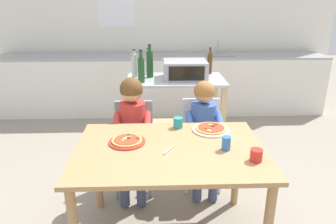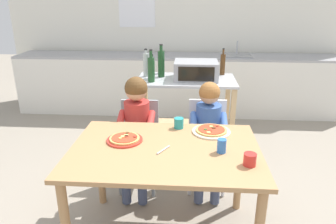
{
  "view_description": "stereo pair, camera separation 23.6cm",
  "coord_description": "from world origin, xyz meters",
  "px_view_note": "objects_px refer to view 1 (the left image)",
  "views": [
    {
      "loc": [
        -0.08,
        -1.92,
        1.71
      ],
      "look_at": [
        0.0,
        0.3,
        0.89
      ],
      "focal_mm": 33.78,
      "sensor_mm": 36.0,
      "label": 1
    },
    {
      "loc": [
        0.15,
        -1.92,
        1.71
      ],
      "look_at": [
        0.0,
        0.3,
        0.89
      ],
      "focal_mm": 33.78,
      "sensor_mm": 36.0,
      "label": 2
    }
  ],
  "objects_px": {
    "toaster_oven": "(185,70)",
    "bottle_slim_sauce": "(148,63)",
    "bottle_squat_spirits": "(134,65)",
    "drinking_cup_red": "(256,155)",
    "bottle_brown_beer": "(150,63)",
    "serving_spoon": "(169,150)",
    "pizza_plate_cream": "(211,129)",
    "drinking_cup_teal": "(178,123)",
    "dining_chair_right": "(201,136)",
    "child_in_blue_striped_shirt": "(204,125)",
    "bottle_clear_vinegar": "(210,63)",
    "dining_table": "(170,161)",
    "drinking_cup_blue": "(226,143)",
    "bottle_tall_green_wine": "(142,70)",
    "dining_chair_left": "(134,140)",
    "bottle_dark_olive_oil": "(141,69)",
    "kitchen_island_cart": "(175,104)",
    "pizza_plate_red_rimmed": "(127,141)",
    "child_in_red_shirt": "(132,124)"
  },
  "relations": [
    {
      "from": "bottle_tall_green_wine",
      "to": "pizza_plate_red_rimmed",
      "type": "relative_size",
      "value": 1.04
    },
    {
      "from": "toaster_oven",
      "to": "child_in_red_shirt",
      "type": "distance_m",
      "value": 0.99
    },
    {
      "from": "child_in_red_shirt",
      "to": "child_in_blue_striped_shirt",
      "type": "height_order",
      "value": "child_in_red_shirt"
    },
    {
      "from": "dining_chair_right",
      "to": "drinking_cup_teal",
      "type": "distance_m",
      "value": 0.56
    },
    {
      "from": "drinking_cup_teal",
      "to": "serving_spoon",
      "type": "distance_m",
      "value": 0.4
    },
    {
      "from": "toaster_oven",
      "to": "serving_spoon",
      "type": "height_order",
      "value": "toaster_oven"
    },
    {
      "from": "kitchen_island_cart",
      "to": "serving_spoon",
      "type": "xyz_separation_m",
      "value": [
        -0.13,
        -1.41,
        0.16
      ]
    },
    {
      "from": "bottle_slim_sauce",
      "to": "child_in_blue_striped_shirt",
      "type": "xyz_separation_m",
      "value": [
        0.5,
        -0.98,
        -0.35
      ]
    },
    {
      "from": "kitchen_island_cart",
      "to": "toaster_oven",
      "type": "height_order",
      "value": "toaster_oven"
    },
    {
      "from": "bottle_brown_beer",
      "to": "bottle_squat_spirits",
      "type": "relative_size",
      "value": 1.17
    },
    {
      "from": "bottle_clear_vinegar",
      "to": "drinking_cup_teal",
      "type": "distance_m",
      "value": 1.33
    },
    {
      "from": "dining_chair_right",
      "to": "drinking_cup_red",
      "type": "xyz_separation_m",
      "value": [
        0.2,
        -0.94,
        0.3
      ]
    },
    {
      "from": "bottle_slim_sauce",
      "to": "child_in_blue_striped_shirt",
      "type": "distance_m",
      "value": 1.16
    },
    {
      "from": "dining_chair_left",
      "to": "pizza_plate_cream",
      "type": "height_order",
      "value": "dining_chair_left"
    },
    {
      "from": "kitchen_island_cart",
      "to": "dining_chair_right",
      "type": "relative_size",
      "value": 1.29
    },
    {
      "from": "dining_chair_right",
      "to": "serving_spoon",
      "type": "relative_size",
      "value": 5.79
    },
    {
      "from": "pizza_plate_cream",
      "to": "drinking_cup_teal",
      "type": "relative_size",
      "value": 3.52
    },
    {
      "from": "bottle_clear_vinegar",
      "to": "child_in_blue_striped_shirt",
      "type": "distance_m",
      "value": 1.05
    },
    {
      "from": "bottle_tall_green_wine",
      "to": "dining_chair_left",
      "type": "relative_size",
      "value": 0.33
    },
    {
      "from": "toaster_oven",
      "to": "bottle_slim_sauce",
      "type": "height_order",
      "value": "bottle_slim_sauce"
    },
    {
      "from": "serving_spoon",
      "to": "bottle_squat_spirits",
      "type": "bearing_deg",
      "value": 101.78
    },
    {
      "from": "drinking_cup_red",
      "to": "serving_spoon",
      "type": "relative_size",
      "value": 0.56
    },
    {
      "from": "bottle_slim_sauce",
      "to": "pizza_plate_cream",
      "type": "distance_m",
      "value": 1.43
    },
    {
      "from": "drinking_cup_red",
      "to": "dining_table",
      "type": "bearing_deg",
      "value": 159.97
    },
    {
      "from": "bottle_tall_green_wine",
      "to": "drinking_cup_blue",
      "type": "xyz_separation_m",
      "value": [
        0.61,
        -1.36,
        -0.19
      ]
    },
    {
      "from": "bottle_clear_vinegar",
      "to": "dining_chair_right",
      "type": "height_order",
      "value": "bottle_clear_vinegar"
    },
    {
      "from": "bottle_brown_beer",
      "to": "dining_chair_right",
      "type": "xyz_separation_m",
      "value": [
        0.48,
        -0.7,
        -0.55
      ]
    },
    {
      "from": "bottle_slim_sauce",
      "to": "drinking_cup_blue",
      "type": "distance_m",
      "value": 1.74
    },
    {
      "from": "bottle_brown_beer",
      "to": "serving_spoon",
      "type": "distance_m",
      "value": 1.52
    },
    {
      "from": "kitchen_island_cart",
      "to": "bottle_squat_spirits",
      "type": "distance_m",
      "value": 0.62
    },
    {
      "from": "bottle_tall_green_wine",
      "to": "dining_chair_right",
      "type": "relative_size",
      "value": 0.33
    },
    {
      "from": "pizza_plate_cream",
      "to": "bottle_clear_vinegar",
      "type": "bearing_deg",
      "value": 81.7
    },
    {
      "from": "pizza_plate_cream",
      "to": "drinking_cup_blue",
      "type": "xyz_separation_m",
      "value": [
        0.05,
        -0.32,
        0.03
      ]
    },
    {
      "from": "bottle_squat_spirits",
      "to": "drinking_cup_red",
      "type": "xyz_separation_m",
      "value": [
        0.85,
        -1.65,
        -0.23
      ]
    },
    {
      "from": "bottle_dark_olive_oil",
      "to": "drinking_cup_blue",
      "type": "xyz_separation_m",
      "value": [
        0.61,
        -1.26,
        -0.22
      ]
    },
    {
      "from": "drinking_cup_teal",
      "to": "bottle_brown_beer",
      "type": "bearing_deg",
      "value": 102.07
    },
    {
      "from": "drinking_cup_blue",
      "to": "bottle_tall_green_wine",
      "type": "bearing_deg",
      "value": 114.23
    },
    {
      "from": "bottle_slim_sauce",
      "to": "serving_spoon",
      "type": "height_order",
      "value": "bottle_slim_sauce"
    },
    {
      "from": "toaster_oven",
      "to": "child_in_blue_striped_shirt",
      "type": "height_order",
      "value": "toaster_oven"
    },
    {
      "from": "pizza_plate_red_rimmed",
      "to": "bottle_squat_spirits",
      "type": "bearing_deg",
      "value": 91.01
    },
    {
      "from": "dining_table",
      "to": "serving_spoon",
      "type": "xyz_separation_m",
      "value": [
        -0.01,
        -0.04,
        0.11
      ]
    },
    {
      "from": "bottle_brown_beer",
      "to": "bottle_squat_spirits",
      "type": "height_order",
      "value": "bottle_brown_beer"
    },
    {
      "from": "bottle_slim_sauce",
      "to": "dining_chair_right",
      "type": "relative_size",
      "value": 0.36
    },
    {
      "from": "bottle_tall_green_wine",
      "to": "pizza_plate_red_rimmed",
      "type": "bearing_deg",
      "value": -92.72
    },
    {
      "from": "bottle_brown_beer",
      "to": "pizza_plate_red_rimmed",
      "type": "xyz_separation_m",
      "value": [
        -0.14,
        -1.35,
        -0.27
      ]
    },
    {
      "from": "bottle_slim_sauce",
      "to": "drinking_cup_blue",
      "type": "relative_size",
      "value": 3.06
    },
    {
      "from": "bottle_squat_spirits",
      "to": "dining_chair_left",
      "type": "relative_size",
      "value": 0.37
    },
    {
      "from": "serving_spoon",
      "to": "toaster_oven",
      "type": "bearing_deg",
      "value": 80.76
    },
    {
      "from": "bottle_dark_olive_oil",
      "to": "child_in_blue_striped_shirt",
      "type": "bearing_deg",
      "value": -46.61
    },
    {
      "from": "dining_table",
      "to": "serving_spoon",
      "type": "bearing_deg",
      "value": -101.47
    }
  ]
}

